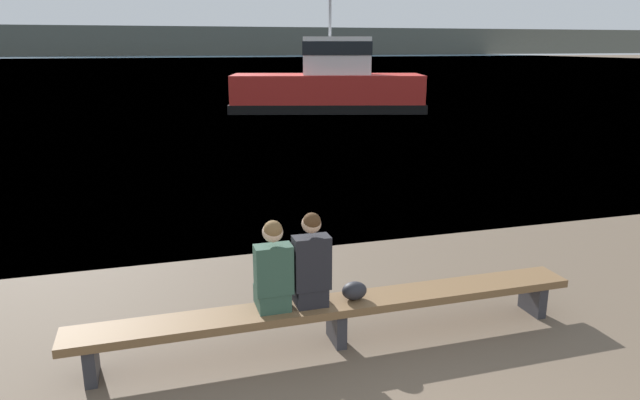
{
  "coord_description": "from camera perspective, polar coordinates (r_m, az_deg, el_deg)",
  "views": [
    {
      "loc": [
        -1.73,
        -2.37,
        3.29
      ],
      "look_at": [
        0.83,
        6.22,
        0.85
      ],
      "focal_mm": 32.0,
      "sensor_mm": 36.0,
      "label": 1
    }
  ],
  "objects": [
    {
      "name": "water_surface",
      "position": [
        128.74,
        -16.27,
        13.2
      ],
      "size": [
        240.0,
        240.0,
        0.0
      ],
      "primitive_type": "plane",
      "color": "#426B8E",
      "rests_on": "ground"
    },
    {
      "name": "far_shoreline",
      "position": [
        198.08,
        -16.68,
        14.99
      ],
      "size": [
        600.0,
        12.0,
        9.01
      ],
      "primitive_type": "cube",
      "color": "#4C4C42",
      "rests_on": "ground"
    },
    {
      "name": "bench_main",
      "position": [
        6.56,
        1.67,
        -10.86
      ],
      "size": [
        5.84,
        0.49,
        0.5
      ],
      "color": "brown",
      "rests_on": "ground"
    },
    {
      "name": "person_left",
      "position": [
        6.18,
        -4.73,
        -7.12
      ],
      "size": [
        0.4,
        0.44,
        1.03
      ],
      "color": "#2D4C3D",
      "rests_on": "bench_main"
    },
    {
      "name": "person_right",
      "position": [
        6.27,
        -0.93,
        -6.59
      ],
      "size": [
        0.4,
        0.43,
        1.08
      ],
      "color": "black",
      "rests_on": "bench_main"
    },
    {
      "name": "shopping_bag",
      "position": [
        6.55,
        3.46,
        -9.04
      ],
      "size": [
        0.29,
        0.22,
        0.21
      ],
      "color": "#232328",
      "rests_on": "bench_main"
    },
    {
      "name": "tugboat_red",
      "position": [
        29.6,
        0.87,
        11.15
      ],
      "size": [
        10.28,
        5.81,
        6.51
      ],
      "rotation": [
        0.0,
        0.0,
        1.29
      ],
      "color": "red",
      "rests_on": "water_surface"
    }
  ]
}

